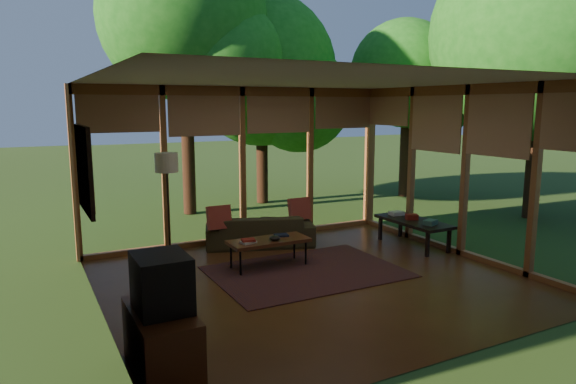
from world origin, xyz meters
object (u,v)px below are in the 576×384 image
media_cabinet (162,342)px  television (162,283)px  side_console (413,223)px  floor_lamp (167,169)px  sofa (260,230)px  coffee_table (269,242)px

media_cabinet → television: television is taller
side_console → floor_lamp: bearing=160.1°
sofa → television: bearing=73.1°
sofa → floor_lamp: size_ratio=1.11×
sofa → television: 4.35m
coffee_table → television: bearing=-132.8°
media_cabinet → coffee_table: media_cabinet is taller
television → coffee_table: television is taller
coffee_table → media_cabinet: bearing=-133.1°
sofa → coffee_table: bearing=90.7°
floor_lamp → coffee_table: floor_lamp is taller
media_cabinet → side_console: 5.36m
television → floor_lamp: size_ratio=0.33×
media_cabinet → television: size_ratio=1.82×
sofa → media_cabinet: bearing=72.9°
side_console → coffee_table: bearing=177.9°
sofa → media_cabinet: size_ratio=1.83×
floor_lamp → side_console: size_ratio=1.18×
television → side_console: 5.36m
sofa → side_console: size_ratio=1.31×
side_console → television: bearing=-155.3°
sofa → side_console: sofa is taller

